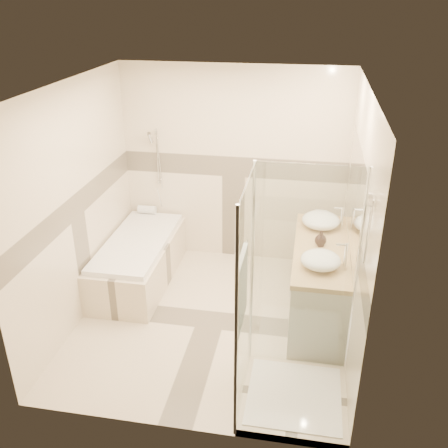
% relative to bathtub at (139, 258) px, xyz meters
% --- Properties ---
extents(room, '(2.82, 3.02, 2.52)m').
position_rel_bathtub_xyz_m(room, '(1.08, -0.64, 0.95)').
color(room, '#C4B59C').
rests_on(room, ground).
extents(bathtub, '(0.75, 1.70, 0.56)m').
position_rel_bathtub_xyz_m(bathtub, '(0.00, 0.00, 0.00)').
color(bathtub, beige).
rests_on(bathtub, ground).
extents(vanity, '(0.58, 1.62, 0.85)m').
position_rel_bathtub_xyz_m(vanity, '(2.15, -0.35, 0.12)').
color(vanity, silver).
rests_on(vanity, ground).
extents(shower_enclosure, '(0.96, 0.93, 2.04)m').
position_rel_bathtub_xyz_m(shower_enclosure, '(1.86, -1.62, 0.20)').
color(shower_enclosure, beige).
rests_on(shower_enclosure, ground).
extents(vessel_sink_near, '(0.42, 0.42, 0.17)m').
position_rel_bathtub_xyz_m(vessel_sink_near, '(2.13, 0.13, 0.63)').
color(vessel_sink_near, white).
rests_on(vessel_sink_near, vanity).
extents(vessel_sink_far, '(0.39, 0.39, 0.15)m').
position_rel_bathtub_xyz_m(vessel_sink_far, '(2.13, -0.77, 0.62)').
color(vessel_sink_far, white).
rests_on(vessel_sink_far, vanity).
extents(faucet_near, '(0.11, 0.03, 0.26)m').
position_rel_bathtub_xyz_m(faucet_near, '(2.35, 0.13, 0.69)').
color(faucet_near, silver).
rests_on(faucet_near, vanity).
extents(faucet_far, '(0.11, 0.03, 0.28)m').
position_rel_bathtub_xyz_m(faucet_far, '(2.35, -0.77, 0.70)').
color(faucet_far, silver).
rests_on(faucet_far, vanity).
extents(amenity_bottle_a, '(0.07, 0.08, 0.14)m').
position_rel_bathtub_xyz_m(amenity_bottle_a, '(2.13, -0.33, 0.61)').
color(amenity_bottle_a, black).
rests_on(amenity_bottle_a, vanity).
extents(amenity_bottle_b, '(0.14, 0.14, 0.16)m').
position_rel_bathtub_xyz_m(amenity_bottle_b, '(2.13, -0.30, 0.62)').
color(amenity_bottle_b, black).
rests_on(amenity_bottle_b, vanity).
extents(folded_towels, '(0.15, 0.24, 0.07)m').
position_rel_bathtub_xyz_m(folded_towels, '(2.13, 0.33, 0.58)').
color(folded_towels, silver).
rests_on(folded_towels, vanity).
extents(rolled_towel, '(0.23, 0.11, 0.11)m').
position_rel_bathtub_xyz_m(rolled_towel, '(-0.12, 0.76, 0.31)').
color(rolled_towel, silver).
rests_on(rolled_towel, bathtub).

